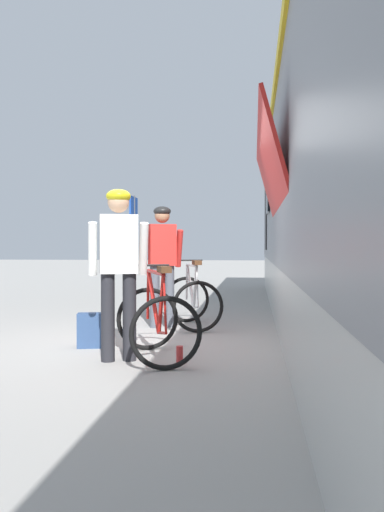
# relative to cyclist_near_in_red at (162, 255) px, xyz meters

# --- Properties ---
(ground_plane) EXTENTS (80.00, 80.00, 0.00)m
(ground_plane) POSITION_rel_cyclist_near_in_red_xyz_m (0.10, -1.56, -1.05)
(ground_plane) COLOR #A09E99
(cyclist_near_in_red) EXTENTS (0.66, 0.46, 1.76)m
(cyclist_near_in_red) POSITION_rel_cyclist_near_in_red_xyz_m (0.00, 0.00, 0.00)
(cyclist_near_in_red) COLOR #4C515B
(cyclist_near_in_red) RESTS_ON ground
(cyclist_far_in_white) EXTENTS (0.66, 0.44, 1.76)m
(cyclist_far_in_white) POSITION_rel_cyclist_near_in_red_xyz_m (-0.05, -2.27, 0.00)
(cyclist_far_in_white) COLOR #232328
(cyclist_far_in_white) RESTS_ON ground
(bicycle_near_white) EXTENTS (0.98, 1.23, 0.99)m
(bicycle_near_white) POSITION_rel_cyclist_near_in_red_xyz_m (0.43, 0.05, -0.65)
(bicycle_near_white) COLOR black
(bicycle_near_white) RESTS_ON ground
(bicycle_far_red) EXTENTS (1.05, 1.26, 0.99)m
(bicycle_far_red) POSITION_rel_cyclist_near_in_red_xyz_m (0.32, -2.16, -0.65)
(bicycle_far_red) COLOR black
(bicycle_far_red) RESTS_ON ground
(backpack_on_platform) EXTENTS (0.31, 0.24, 0.40)m
(backpack_on_platform) POSITION_rel_cyclist_near_in_red_xyz_m (-0.57, -1.61, -0.85)
(backpack_on_platform) COLOR navy
(backpack_on_platform) RESTS_ON ground
(water_bottle_near_the_bikes) EXTENTS (0.07, 0.07, 0.19)m
(water_bottle_near_the_bikes) POSITION_rel_cyclist_near_in_red_xyz_m (0.60, -2.37, -0.96)
(water_bottle_near_the_bikes) COLOR red
(water_bottle_near_the_bikes) RESTS_ON ground
(water_bottle_by_the_backpack) EXTENTS (0.07, 0.07, 0.18)m
(water_bottle_by_the_backpack) POSITION_rel_cyclist_near_in_red_xyz_m (-0.34, -1.45, -0.96)
(water_bottle_by_the_backpack) COLOR silver
(water_bottle_by_the_backpack) RESTS_ON ground
(platform_sign_post) EXTENTS (0.08, 0.70, 2.40)m
(platform_sign_post) POSITION_rel_cyclist_near_in_red_xyz_m (-1.54, 4.74, 0.57)
(platform_sign_post) COLOR #595B60
(platform_sign_post) RESTS_ON ground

